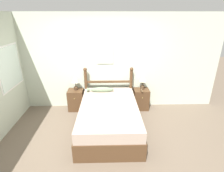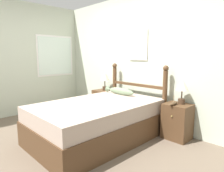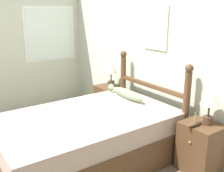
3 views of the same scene
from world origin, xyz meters
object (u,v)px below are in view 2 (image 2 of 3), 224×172
(table_lamp_left, at_px, (105,78))
(model_boat, at_px, (174,104))
(nightstand_left, at_px, (103,103))
(bed, at_px, (98,121))
(table_lamp_right, at_px, (182,87))
(fish_pillow, at_px, (119,91))
(nightstand_right, at_px, (177,121))

(table_lamp_left, height_order, model_boat, table_lamp_left)
(nightstand_left, height_order, model_boat, model_boat)
(bed, distance_m, table_lamp_right, 1.46)
(nightstand_left, relative_size, table_lamp_left, 1.42)
(model_boat, bearing_deg, fish_pillow, -175.57)
(nightstand_right, height_order, fish_pillow, fish_pillow)
(bed, xyz_separation_m, nightstand_left, (-0.90, 0.93, -0.01))
(model_boat, height_order, fish_pillow, fish_pillow)
(model_boat, bearing_deg, table_lamp_left, 175.31)
(nightstand_left, xyz_separation_m, model_boat, (1.79, -0.11, 0.31))
(table_lamp_right, height_order, model_boat, table_lamp_right)
(nightstand_left, height_order, fish_pillow, fish_pillow)
(bed, relative_size, model_boat, 9.18)
(bed, height_order, nightstand_right, bed)
(nightstand_right, bearing_deg, fish_pillow, -169.95)
(bed, xyz_separation_m, nightstand_right, (0.90, 0.93, -0.01))
(table_lamp_right, distance_m, fish_pillow, 1.19)
(nightstand_right, bearing_deg, bed, -134.22)
(nightstand_right, xyz_separation_m, fish_pillow, (-1.12, -0.20, 0.39))
(nightstand_left, distance_m, model_boat, 1.82)
(table_lamp_left, bearing_deg, nightstand_left, -116.38)
(table_lamp_left, distance_m, model_boat, 1.80)
(table_lamp_right, bearing_deg, fish_pillow, -167.90)
(bed, distance_m, nightstand_right, 1.30)
(nightstand_right, relative_size, table_lamp_right, 1.42)
(nightstand_right, relative_size, table_lamp_left, 1.42)
(table_lamp_left, relative_size, model_boat, 1.81)
(nightstand_right, distance_m, fish_pillow, 1.20)
(table_lamp_left, height_order, table_lamp_right, same)
(fish_pillow, bearing_deg, nightstand_left, 163.91)
(table_lamp_right, xyz_separation_m, model_boat, (-0.05, -0.16, -0.26))
(table_lamp_left, distance_m, fish_pillow, 0.73)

